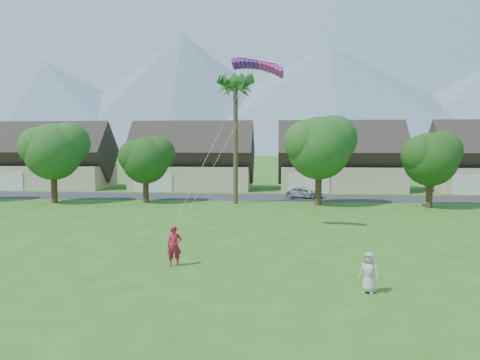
# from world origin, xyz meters

# --- Properties ---
(ground) EXTENTS (500.00, 500.00, 0.00)m
(ground) POSITION_xyz_m (0.00, 0.00, 0.00)
(ground) COLOR #2D6019
(ground) RESTS_ON ground
(street) EXTENTS (90.00, 7.00, 0.01)m
(street) POSITION_xyz_m (0.00, 34.00, 0.01)
(street) COLOR #2D2D30
(street) RESTS_ON ground
(kite_flyer) EXTENTS (0.81, 0.64, 1.95)m
(kite_flyer) POSITION_xyz_m (-2.76, 4.97, 0.98)
(kite_flyer) COLOR #B21432
(kite_flyer) RESTS_ON ground
(watcher) EXTENTS (0.95, 0.83, 1.63)m
(watcher) POSITION_xyz_m (5.86, 1.64, 0.82)
(watcher) COLOR #B3B3AF
(watcher) RESTS_ON ground
(parked_car) EXTENTS (4.47, 3.07, 1.14)m
(parked_car) POSITION_xyz_m (5.01, 34.00, 0.57)
(parked_car) COLOR silver
(parked_car) RESTS_ON ground
(mountain_ridge) EXTENTS (540.00, 240.00, 70.00)m
(mountain_ridge) POSITION_xyz_m (10.40, 260.00, 29.07)
(mountain_ridge) COLOR slate
(mountain_ridge) RESTS_ON ground
(houses_row) EXTENTS (72.75, 8.19, 8.86)m
(houses_row) POSITION_xyz_m (0.49, 42.99, 3.44)
(houses_row) COLOR beige
(houses_row) RESTS_ON ground
(tree_row) EXTENTS (62.27, 6.67, 8.45)m
(tree_row) POSITION_xyz_m (-1.14, 27.92, 4.89)
(tree_row) COLOR #47301C
(tree_row) RESTS_ON ground
(fan_palm) EXTENTS (3.00, 3.00, 13.80)m
(fan_palm) POSITION_xyz_m (-2.00, 28.50, 11.80)
(fan_palm) COLOR #4C3D26
(fan_palm) RESTS_ON ground
(parafoil_kite) EXTENTS (3.48, 1.19, 0.50)m
(parafoil_kite) POSITION_xyz_m (0.88, 13.88, 11.04)
(parafoil_kite) COLOR #6317B2
(parafoil_kite) RESTS_ON ground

